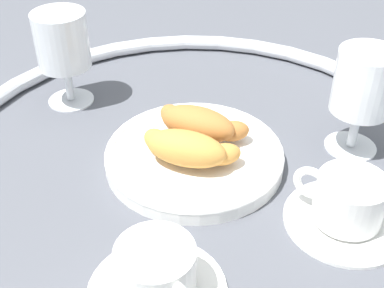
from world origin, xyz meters
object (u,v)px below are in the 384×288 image
object	(u,v)px
croissant_large	(187,148)
juice_glass_left	(62,45)
pastry_plate	(192,156)
juice_glass_right	(364,87)
croissant_small	(199,123)
coffee_cup_near	(157,277)
coffee_cup_far	(347,205)

from	to	relation	value
croissant_large	juice_glass_left	world-z (taller)	juice_glass_left
pastry_plate	juice_glass_right	bearing A→B (deg)	6.25
juice_glass_right	croissant_large	bearing A→B (deg)	-168.05
croissant_small	juice_glass_left	world-z (taller)	juice_glass_left
coffee_cup_near	coffee_cup_far	xyz separation A→B (m)	(0.21, 0.09, 0.00)
coffee_cup_near	croissant_large	bearing A→B (deg)	78.82
croissant_small	coffee_cup_far	bearing A→B (deg)	-42.84
coffee_cup_near	juice_glass_right	distance (m)	0.35
croissant_large	juice_glass_left	bearing A→B (deg)	132.67
coffee_cup_far	croissant_large	bearing A→B (deg)	152.13
juice_glass_left	croissant_small	bearing A→B (deg)	-35.13
coffee_cup_near	juice_glass_left	size ratio (longest dim) A/B	0.97
croissant_large	coffee_cup_near	xyz separation A→B (m)	(-0.04, -0.18, -0.02)
croissant_small	coffee_cup_near	xyz separation A→B (m)	(-0.05, -0.23, -0.02)
croissant_large	coffee_cup_far	distance (m)	0.19
juice_glass_right	coffee_cup_near	bearing A→B (deg)	-138.60
coffee_cup_far	pastry_plate	bearing A→B (deg)	145.23
pastry_plate	juice_glass_left	bearing A→B (deg)	137.75
pastry_plate	juice_glass_right	world-z (taller)	juice_glass_right
pastry_plate	croissant_small	xyz separation A→B (m)	(0.01, 0.03, 0.03)
pastry_plate	coffee_cup_far	world-z (taller)	coffee_cup_far
coffee_cup_far	juice_glass_left	world-z (taller)	juice_glass_left
croissant_large	juice_glass_left	size ratio (longest dim) A/B	0.91
croissant_large	croissant_small	distance (m)	0.05
croissant_large	juice_glass_right	world-z (taller)	juice_glass_right
coffee_cup_near	juice_glass_left	distance (m)	0.39
coffee_cup_far	juice_glass_right	distance (m)	0.16
coffee_cup_near	juice_glass_left	world-z (taller)	juice_glass_left
juice_glass_left	juice_glass_right	world-z (taller)	same
croissant_large	juice_glass_right	bearing A→B (deg)	11.95
croissant_small	coffee_cup_near	world-z (taller)	croissant_small
coffee_cup_far	juice_glass_left	size ratio (longest dim) A/B	0.97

